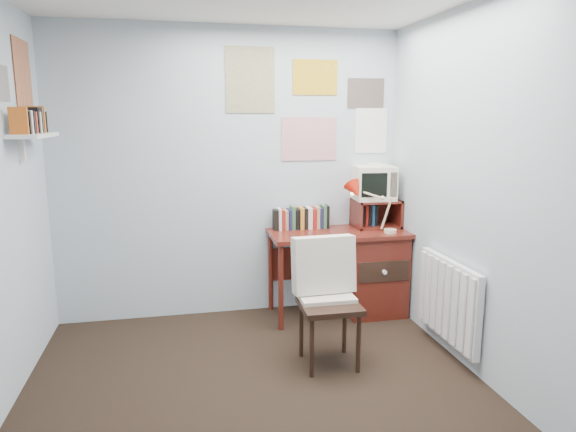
% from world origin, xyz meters
% --- Properties ---
extents(ground, '(3.50, 3.50, 0.00)m').
position_xyz_m(ground, '(0.00, 0.00, 0.00)').
color(ground, black).
rests_on(ground, ground).
extents(back_wall, '(3.00, 0.02, 2.50)m').
position_xyz_m(back_wall, '(0.00, 1.75, 1.25)').
color(back_wall, '#A7B3BF').
rests_on(back_wall, ground).
extents(right_wall, '(0.02, 3.50, 2.50)m').
position_xyz_m(right_wall, '(1.50, 0.00, 1.25)').
color(right_wall, '#A7B3BF').
rests_on(right_wall, ground).
extents(desk, '(1.20, 0.55, 0.76)m').
position_xyz_m(desk, '(1.17, 1.48, 0.41)').
color(desk, maroon).
rests_on(desk, ground).
extents(desk_chair, '(0.45, 0.43, 0.88)m').
position_xyz_m(desk_chair, '(0.55, 0.57, 0.44)').
color(desk_chair, black).
rests_on(desk_chair, ground).
extents(desk_lamp, '(0.31, 0.28, 0.40)m').
position_xyz_m(desk_lamp, '(1.32, 1.33, 0.96)').
color(desk_lamp, red).
rests_on(desk_lamp, desk).
extents(tv_riser, '(0.40, 0.30, 0.25)m').
position_xyz_m(tv_riser, '(1.29, 1.59, 0.89)').
color(tv_riser, maroon).
rests_on(tv_riser, desk).
extents(crt_tv, '(0.37, 0.35, 0.33)m').
position_xyz_m(crt_tv, '(1.27, 1.61, 1.17)').
color(crt_tv, '#F0E3C8').
rests_on(crt_tv, tv_riser).
extents(book_row, '(0.60, 0.14, 0.22)m').
position_xyz_m(book_row, '(0.66, 1.66, 0.87)').
color(book_row, maroon).
rests_on(book_row, desk).
extents(radiator, '(0.09, 0.80, 0.60)m').
position_xyz_m(radiator, '(1.46, 0.55, 0.42)').
color(radiator, white).
rests_on(radiator, right_wall).
extents(wall_shelf, '(0.20, 0.62, 0.24)m').
position_xyz_m(wall_shelf, '(-1.40, 1.10, 1.62)').
color(wall_shelf, white).
rests_on(wall_shelf, left_wall).
extents(posters_back, '(1.20, 0.01, 0.90)m').
position_xyz_m(posters_back, '(0.70, 1.74, 1.85)').
color(posters_back, white).
rests_on(posters_back, back_wall).
extents(posters_left, '(0.01, 0.70, 0.60)m').
position_xyz_m(posters_left, '(-1.49, 1.10, 2.00)').
color(posters_left, white).
rests_on(posters_left, left_wall).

